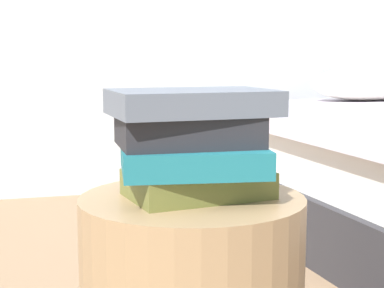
% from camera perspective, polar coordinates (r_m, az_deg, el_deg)
% --- Properties ---
extents(book_olive, '(0.25, 0.18, 0.04)m').
position_cam_1_polar(book_olive, '(1.05, 0.55, -3.72)').
color(book_olive, olive).
rests_on(book_olive, side_table).
extents(book_teal, '(0.26, 0.23, 0.04)m').
position_cam_1_polar(book_teal, '(1.04, 0.02, -1.31)').
color(book_teal, '#1E727F').
rests_on(book_teal, book_olive).
extents(book_charcoal, '(0.23, 0.16, 0.05)m').
position_cam_1_polar(book_charcoal, '(1.03, -0.35, 1.27)').
color(book_charcoal, '#28282D').
rests_on(book_charcoal, book_teal).
extents(book_slate, '(0.28, 0.20, 0.04)m').
position_cam_1_polar(book_slate, '(1.03, 0.22, 3.91)').
color(book_slate, slate).
rests_on(book_slate, book_charcoal).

